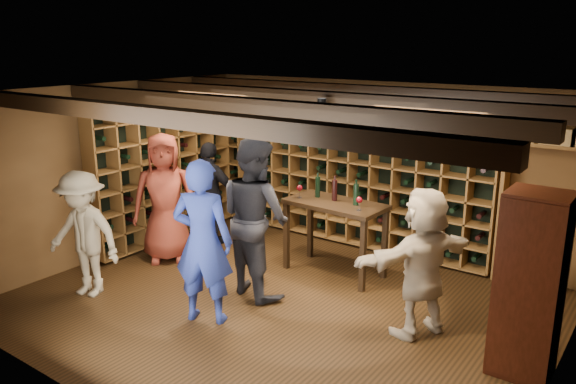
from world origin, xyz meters
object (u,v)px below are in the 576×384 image
Objects in this scene: guest_red_floral at (165,198)px; guest_khaki at (83,234)px; guest_beige at (423,262)px; man_blue_shirt at (203,242)px; guest_woman_black at (210,194)px; tasting_table at (335,212)px; man_grey_suit at (255,217)px; display_cabinet at (529,289)px.

guest_khaki is at bearing -133.03° from guest_red_floral.
guest_khaki is at bearing -41.25° from guest_beige.
guest_woman_black is (-1.64, 1.85, -0.13)m from man_blue_shirt.
tasting_table is (2.21, 0.97, -0.05)m from guest_red_floral.
tasting_table is at bearing -99.01° from man_grey_suit.
guest_khaki is 1.16× the size of tasting_table.
guest_beige is (2.08, 0.23, -0.17)m from man_grey_suit.
display_cabinet is at bearing 2.47° from guest_khaki.
display_cabinet is 1.11× the size of guest_khaki.
man_blue_shirt is at bearing -101.20° from tasting_table.
man_grey_suit is 1.07× the size of guest_red_floral.
guest_woman_black is (0.08, 0.84, -0.12)m from guest_red_floral.
man_blue_shirt is 1.17× the size of guest_woman_black.
guest_khaki is (-0.02, -2.22, -0.01)m from guest_woman_black.
guest_beige is at bearing -43.68° from guest_red_floral.
guest_red_floral reaches higher than guest_woman_black.
display_cabinet is 3.33m from man_blue_shirt.
guest_khaki is (-1.66, -0.37, -0.15)m from man_blue_shirt.
display_cabinet is 0.95× the size of guest_red_floral.
guest_red_floral is at bearing -53.34° from man_blue_shirt.
man_blue_shirt is 2.47m from guest_woman_black.
man_grey_suit is at bearing -113.36° from man_blue_shirt.
guest_woman_black is at bearing -74.02° from guest_beige.
guest_red_floral is (-1.71, 1.01, -0.01)m from man_blue_shirt.
guest_khaki is 0.97× the size of guest_beige.
guest_red_floral is 1.13× the size of guest_beige.
tasting_table is (2.15, 2.35, 0.09)m from guest_khaki.
man_blue_shirt reaches higher than guest_khaki.
man_blue_shirt is at bearing -34.65° from guest_beige.
man_blue_shirt is at bearing 125.16° from guest_woman_black.
guest_red_floral reaches higher than guest_beige.
man_grey_suit reaches higher than display_cabinet.
guest_woman_black reaches higher than guest_khaki.
guest_woman_black is (-1.64, 0.95, -0.19)m from man_grey_suit.
man_blue_shirt is 1.01× the size of guest_red_floral.
man_grey_suit is at bearing -49.06° from guest_red_floral.
guest_red_floral is at bearing 78.31° from guest_woman_black.
guest_khaki is (-4.83, -1.37, -0.07)m from display_cabinet.
man_grey_suit is 1.19m from tasting_table.
man_grey_suit is 1.21× the size of guest_beige.
man_grey_suit is 2.10m from guest_beige.
man_grey_suit is 1.45× the size of tasting_table.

